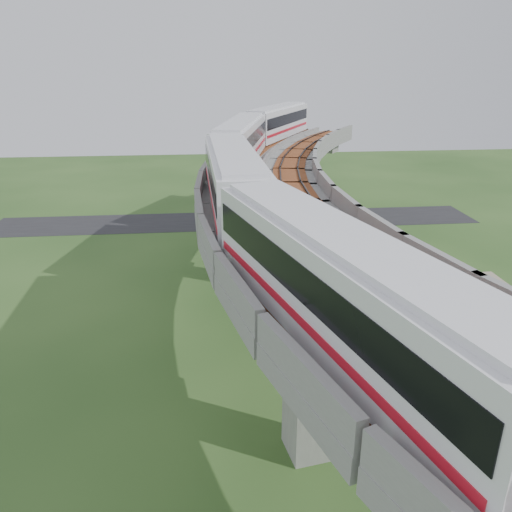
{
  "coord_description": "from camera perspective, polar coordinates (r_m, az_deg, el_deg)",
  "views": [
    {
      "loc": [
        -3.69,
        -30.42,
        18.62
      ],
      "look_at": [
        -0.87,
        -1.87,
        7.5
      ],
      "focal_mm": 35.0,
      "sensor_mm": 36.0,
      "label": 1
    }
  ],
  "objects": [
    {
      "name": "ground",
      "position": [
        35.85,
        1.1,
        -10.1
      ],
      "size": [
        160.0,
        160.0,
        0.0
      ],
      "primitive_type": "plane",
      "color": "#2A4B1E",
      "rests_on": "ground"
    },
    {
      "name": "metro_train",
      "position": [
        36.24,
        1.2,
        11.16
      ],
      "size": [
        13.03,
        61.1,
        3.64
      ],
      "color": "silver",
      "rests_on": "ground"
    },
    {
      "name": "tree_4",
      "position": [
        30.23,
        17.85,
        -13.38
      ],
      "size": [
        3.06,
        3.06,
        3.28
      ],
      "color": "#382314",
      "rests_on": "ground"
    },
    {
      "name": "tree_3",
      "position": [
        36.79,
        11.81,
        -5.33
      ],
      "size": [
        2.62,
        2.62,
        3.59
      ],
      "color": "#382314",
      "rests_on": "ground"
    },
    {
      "name": "viaduct",
      "position": [
        32.76,
        7.92,
        4.0
      ],
      "size": [
        19.58,
        73.98,
        11.4
      ],
      "color": "#99968E",
      "rests_on": "ground"
    },
    {
      "name": "dirt_lot",
      "position": [
        38.29,
        23.1,
        -9.76
      ],
      "size": [
        18.0,
        26.0,
        0.04
      ],
      "primitive_type": "cube",
      "color": "gray",
      "rests_on": "ground"
    },
    {
      "name": "tree_0",
      "position": [
        58.64,
        9.72,
        4.91
      ],
      "size": [
        2.62,
        2.62,
        3.61
      ],
      "color": "#382314",
      "rests_on": "ground"
    },
    {
      "name": "tree_1",
      "position": [
        50.45,
        9.76,
        1.42
      ],
      "size": [
        2.75,
        2.75,
        2.99
      ],
      "color": "#382314",
      "rests_on": "ground"
    },
    {
      "name": "car_dark",
      "position": [
        43.9,
        18.99,
        -4.1
      ],
      "size": [
        5.08,
        3.32,
        1.37
      ],
      "primitive_type": "imported",
      "rotation": [
        0.0,
        0.0,
        1.25
      ],
      "color": "black",
      "rests_on": "dirt_lot"
    },
    {
      "name": "tree_2",
      "position": [
        43.24,
        8.25,
        -1.37
      ],
      "size": [
        2.54,
        2.54,
        3.27
      ],
      "color": "#382314",
      "rests_on": "ground"
    },
    {
      "name": "asphalt_road",
      "position": [
        63.32,
        -2.06,
        4.09
      ],
      "size": [
        60.0,
        8.0,
        0.03
      ],
      "primitive_type": "cube",
      "color": "#232326",
      "rests_on": "ground"
    },
    {
      "name": "fence",
      "position": [
        37.75,
        16.13,
        -7.98
      ],
      "size": [
        3.87,
        38.73,
        1.5
      ],
      "color": "#2D382D",
      "rests_on": "ground"
    }
  ]
}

